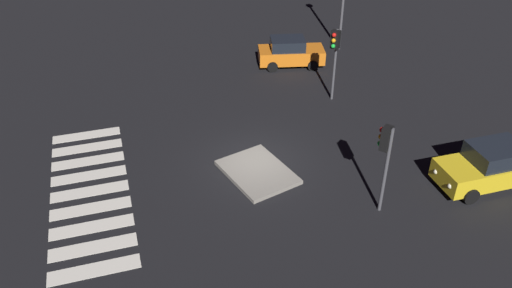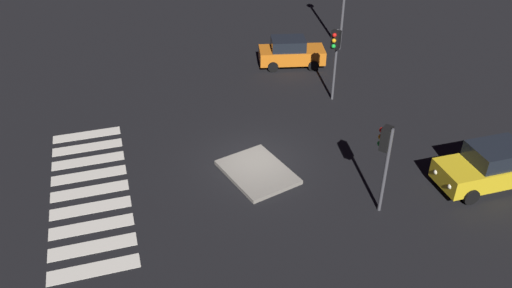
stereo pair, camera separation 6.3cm
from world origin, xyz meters
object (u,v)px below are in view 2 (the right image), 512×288
traffic_island (257,172)px  traffic_light_west (335,48)px  traffic_light_north (385,149)px  car_yellow (489,167)px  car_orange (291,52)px

traffic_island → traffic_light_west: (-5.32, 5.83, 2.97)m
traffic_light_north → traffic_light_west: (-8.94, 1.93, 0.14)m
car_yellow → traffic_light_north: size_ratio=1.14×
car_yellow → car_orange: bearing=-73.9°
traffic_island → car_orange: 11.50m
car_orange → traffic_light_west: bearing=-70.4°
car_orange → traffic_light_north: size_ratio=1.11×
car_yellow → traffic_light_north: 5.60m
traffic_light_west → traffic_island: bearing=4.0°
traffic_island → car_orange: car_orange is taller
traffic_light_north → traffic_island: bearing=7.5°
traffic_island → car_orange: (-10.21, 5.23, 0.77)m
traffic_light_north → traffic_light_west: traffic_light_west is taller
traffic_light_north → car_yellow: bearing=-128.5°
traffic_light_west → car_orange: bearing=-121.5°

